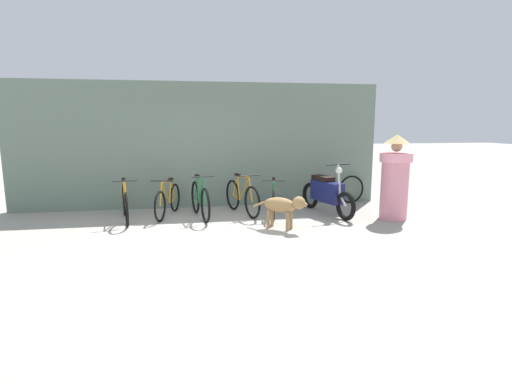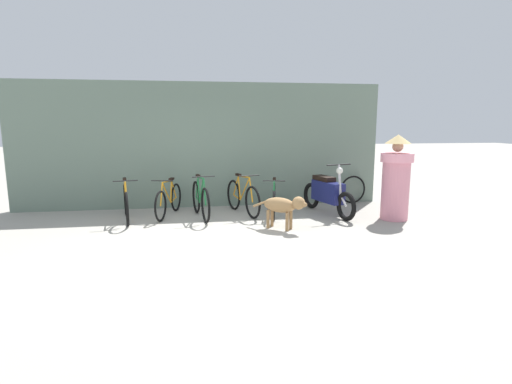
{
  "view_description": "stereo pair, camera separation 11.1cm",
  "coord_description": "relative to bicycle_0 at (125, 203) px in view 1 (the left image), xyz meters",
  "views": [
    {
      "loc": [
        -0.3,
        -6.37,
        1.96
      ],
      "look_at": [
        0.97,
        1.1,
        0.65
      ],
      "focal_mm": 28.0,
      "sensor_mm": 36.0,
      "label": 1
    },
    {
      "loc": [
        -0.19,
        -6.39,
        1.96
      ],
      "look_at": [
        0.97,
        1.1,
        0.65
      ],
      "focal_mm": 28.0,
      "sensor_mm": 36.0,
      "label": 2
    }
  ],
  "objects": [
    {
      "name": "stray_dog",
      "position": [
        3.01,
        -1.19,
        0.09
      ],
      "size": [
        0.92,
        0.8,
        0.65
      ],
      "rotation": [
        0.0,
        0.0,
        5.59
      ],
      "color": "#997247",
      "rests_on": "ground"
    },
    {
      "name": "shop_wall_back",
      "position": [
        1.58,
        1.2,
        1.09
      ],
      "size": [
        8.52,
        0.2,
        2.89
      ],
      "color": "slate",
      "rests_on": "ground"
    },
    {
      "name": "person_in_robes",
      "position": [
        5.45,
        -0.76,
        0.51
      ],
      "size": [
        0.67,
        0.67,
        1.74
      ],
      "rotation": [
        0.0,
        0.0,
        3.18
      ],
      "color": "pink",
      "rests_on": "ground"
    },
    {
      "name": "bicycle_4",
      "position": [
        3.07,
        -0.0,
        -0.02
      ],
      "size": [
        0.5,
        1.64,
        0.81
      ],
      "rotation": [
        0.0,
        0.0,
        -1.78
      ],
      "color": "black",
      "rests_on": "ground"
    },
    {
      "name": "ground_plane",
      "position": [
        1.58,
        -1.88,
        -0.36
      ],
      "size": [
        60.0,
        60.0,
        0.0
      ],
      "primitive_type": "plane",
      "color": "#9E998E"
    },
    {
      "name": "spare_tire_left",
      "position": [
        5.24,
        0.94,
        -0.01
      ],
      "size": [
        0.69,
        0.15,
        0.69
      ],
      "rotation": [
        0.0,
        0.0,
        0.16
      ],
      "color": "black",
      "rests_on": "ground"
    },
    {
      "name": "bicycle_2",
      "position": [
        1.5,
        -0.01,
        0.02
      ],
      "size": [
        0.47,
        1.65,
        0.92
      ],
      "rotation": [
        0.0,
        0.0,
        -1.39
      ],
      "color": "black",
      "rests_on": "ground"
    },
    {
      "name": "motorcycle",
      "position": [
        4.24,
        -0.11,
        0.1
      ],
      "size": [
        0.67,
        1.89,
        1.13
      ],
      "rotation": [
        0.0,
        0.0,
        -1.31
      ],
      "color": "black",
      "rests_on": "ground"
    },
    {
      "name": "bicycle_3",
      "position": [
        2.42,
        0.2,
        0.01
      ],
      "size": [
        0.61,
        1.61,
        0.89
      ],
      "rotation": [
        0.0,
        0.0,
        -1.26
      ],
      "color": "black",
      "rests_on": "ground"
    },
    {
      "name": "bicycle_0",
      "position": [
        0.0,
        0.0,
        0.0
      ],
      "size": [
        0.48,
        1.68,
        0.87
      ],
      "rotation": [
        0.0,
        0.0,
        -1.38
      ],
      "color": "black",
      "rests_on": "ground"
    },
    {
      "name": "bicycle_1",
      "position": [
        0.84,
        0.26,
        -0.02
      ],
      "size": [
        0.56,
        1.56,
        0.82
      ],
      "rotation": [
        0.0,
        0.0,
        -1.85
      ],
      "color": "black",
      "rests_on": "ground"
    }
  ]
}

